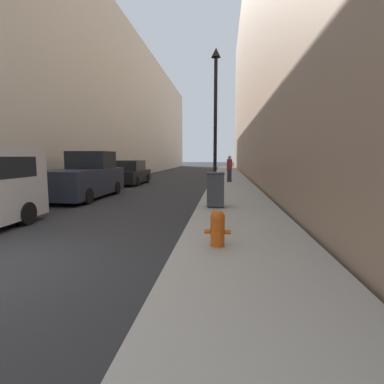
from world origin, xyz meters
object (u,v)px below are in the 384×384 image
at_px(lamppost, 215,111).
at_px(pedestrian_on_sidewalk, 229,169).
at_px(trash_bin, 216,189).
at_px(fire_hydrant, 218,227).
at_px(pickup_truck, 85,178).
at_px(parked_sedan_near, 130,173).

xyz_separation_m(lamppost, pedestrian_on_sidewalk, (0.80, 6.85, -2.91)).
height_order(trash_bin, lamppost, lamppost).
bearing_deg(trash_bin, pedestrian_on_sidewalk, 86.41).
relative_size(fire_hydrant, pedestrian_on_sidewalk, 0.39).
bearing_deg(fire_hydrant, trash_bin, 92.03).
bearing_deg(lamppost, pickup_truck, -169.68).
relative_size(pickup_truck, pedestrian_on_sidewalk, 2.84).
xyz_separation_m(trash_bin, pedestrian_on_sidewalk, (0.66, 10.53, 0.29)).
xyz_separation_m(fire_hydrant, trash_bin, (-0.17, 4.68, 0.25)).
bearing_deg(trash_bin, lamppost, 92.20).
relative_size(lamppost, pickup_truck, 1.28).
distance_m(trash_bin, parked_sedan_near, 11.28).
distance_m(fire_hydrant, pickup_truck, 9.58).
bearing_deg(pickup_truck, lamppost, 10.32).
bearing_deg(fire_hydrant, parked_sedan_near, 113.95).
bearing_deg(parked_sedan_near, pedestrian_on_sidewalk, 8.87).
bearing_deg(pedestrian_on_sidewalk, fire_hydrant, -91.86).
xyz_separation_m(trash_bin, parked_sedan_near, (-6.12, 9.47, -0.01)).
xyz_separation_m(parked_sedan_near, pedestrian_on_sidewalk, (6.78, 1.06, 0.31)).
xyz_separation_m(fire_hydrant, parked_sedan_near, (-6.29, 14.15, 0.23)).
bearing_deg(parked_sedan_near, pickup_truck, -89.32).
distance_m(trash_bin, pickup_truck, 6.58).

